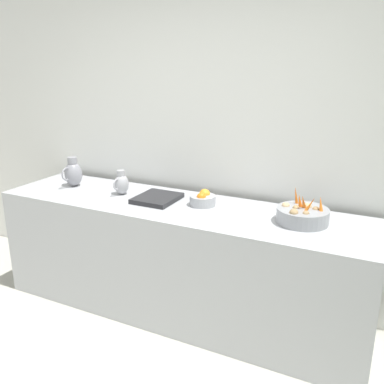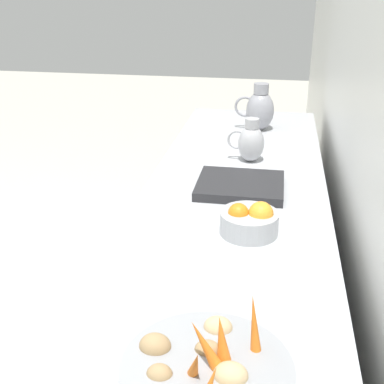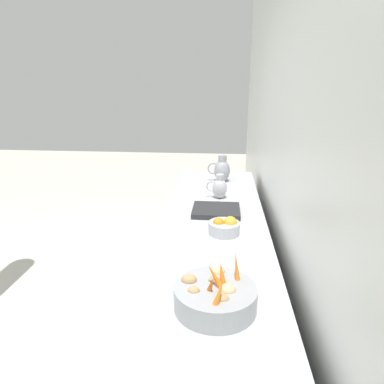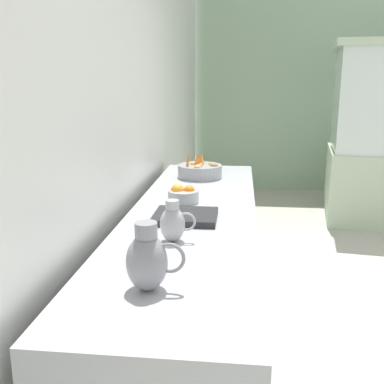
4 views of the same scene
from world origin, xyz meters
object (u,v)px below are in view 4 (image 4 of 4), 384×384
object	(u,v)px
vegetable_colander	(200,171)
orange_bowl	(183,195)
metal_pitcher_tall	(148,260)
metal_pitcher_short	(173,223)

from	to	relation	value
vegetable_colander	orange_bowl	world-z (taller)	vegetable_colander
vegetable_colander	metal_pitcher_tall	world-z (taller)	metal_pitcher_tall
vegetable_colander	metal_pitcher_tall	distance (m)	1.96
vegetable_colander	metal_pitcher_short	size ratio (longest dim) A/B	1.72
vegetable_colander	orange_bowl	size ratio (longest dim) A/B	1.76
orange_bowl	vegetable_colander	bearing A→B (deg)	87.19
orange_bowl	metal_pitcher_short	xyz separation A→B (m)	(0.04, -0.70, 0.04)
metal_pitcher_tall	metal_pitcher_short	xyz separation A→B (m)	(0.01, 0.51, -0.02)
vegetable_colander	metal_pitcher_tall	xyz separation A→B (m)	(-0.01, -1.96, 0.06)
metal_pitcher_short	metal_pitcher_tall	bearing A→B (deg)	-91.55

